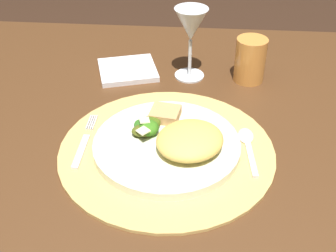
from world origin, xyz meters
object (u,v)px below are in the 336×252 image
wine_glass (191,28)px  amber_tumbler (250,60)px  fork (84,142)px  napkin (128,70)px  dining_table (169,189)px  dinner_plate (166,145)px  spoon (247,142)px

wine_glass → amber_tumbler: wine_glass is taller
fork → napkin: 0.28m
dining_table → napkin: 0.29m
dinner_plate → wine_glass: 0.30m
fork → wine_glass: (0.18, 0.27, 0.11)m
dinner_plate → napkin: dinner_plate is taller
dining_table → amber_tumbler: size_ratio=15.08×
spoon → fork: bearing=-175.4°
amber_tumbler → napkin: bearing=177.9°
wine_glass → spoon: bearing=-65.0°
fork → wine_glass: bearing=56.5°
spoon → amber_tumbler: (0.02, 0.24, 0.04)m
dinner_plate → spoon: size_ratio=1.94×
dining_table → fork: fork is taller
dinner_plate → wine_glass: bearing=83.5°
dining_table → wine_glass: bearing=82.0°
fork → spoon: bearing=4.6°
spoon → wine_glass: (-0.12, 0.25, 0.11)m
dining_table → fork: size_ratio=9.40×
dinner_plate → wine_glass: (0.03, 0.28, 0.11)m
dinner_plate → amber_tumbler: 0.32m
napkin → spoon: bearing=-44.4°
dinner_plate → napkin: bearing=111.9°
wine_glass → amber_tumbler: 0.15m
napkin → wine_glass: 0.18m
napkin → amber_tumbler: amber_tumbler is taller
dinner_plate → fork: dinner_plate is taller
dining_table → wine_glass: wine_glass is taller
dinner_plate → napkin: size_ratio=2.04×
spoon → wine_glass: bearing=115.0°
dinner_plate → spoon: (0.15, 0.03, -0.01)m
fork → napkin: napkin is taller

